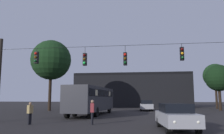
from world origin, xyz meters
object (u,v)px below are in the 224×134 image
Objects in this scene: car_far_left at (146,105)px; city_bus at (92,98)px; car_near_right at (176,116)px; tree_behind_building at (215,76)px; tree_left_silhouette at (51,60)px; pedestrian_crossing_center at (92,111)px; tree_right_far at (219,78)px; pedestrian_crossing_right at (30,112)px.

city_bus is at bearing -120.88° from car_far_left.
tree_behind_building reaches higher than car_near_right.
car_near_right is at bearing -49.38° from tree_left_silhouette.
car_near_right is 2.63× the size of pedestrian_crossing_center.
pedestrian_crossing_center is 0.16× the size of tree_left_silhouette.
tree_left_silhouette reaches higher than car_near_right.
car_near_right is 0.65× the size of tree_right_far.
city_bus is 1.62× the size of tree_right_far.
pedestrian_crossing_center is 0.21× the size of tree_behind_building.
tree_right_far is at bearing 9.48° from tree_left_silhouette.
car_near_right is at bearing -112.32° from tree_right_far.
tree_left_silhouette is (-15.75, 18.36, 6.71)m from car_near_right.
car_far_left is at bearing 94.65° from car_near_right.
tree_right_far reaches higher than city_bus.
city_bus is 6.54× the size of pedestrian_crossing_center.
tree_left_silhouette is at bearing -171.58° from car_far_left.
car_far_left is 2.58× the size of pedestrian_crossing_center.
car_near_right is 1.02× the size of car_far_left.
car_near_right is 20.52m from car_far_left.
car_far_left is (-1.66, 20.45, 0.00)m from car_near_right.
car_near_right is at bearing -110.16° from tree_behind_building.
city_bus is 1.40× the size of tree_behind_building.
pedestrian_crossing_center reaches higher than car_near_right.
car_near_right is 25.11m from tree_left_silhouette.
tree_left_silhouette is at bearing 130.62° from car_near_right.
tree_right_far is (25.00, 4.17, -2.66)m from tree_left_silhouette.
tree_behind_building reaches higher than city_bus.
pedestrian_crossing_center is 4.39m from pedestrian_crossing_right.
tree_right_far is (10.92, 2.09, 4.04)m from car_far_left.
pedestrian_crossing_right is at bearing -113.10° from car_far_left.
tree_right_far reaches higher than car_far_left.
pedestrian_crossing_center is (-3.81, -18.54, 0.17)m from car_far_left.
car_far_left is 0.42× the size of tree_left_silhouette.
city_bus is at bearing -144.61° from tree_right_far.
tree_left_silhouette reaches higher than pedestrian_crossing_center.
city_bus is 7.17× the size of pedestrian_crossing_right.
tree_behind_building is at bearing 78.01° from tree_right_far.
car_far_left is 15.74m from tree_left_silhouette.
tree_behind_building reaches higher than pedestrian_crossing_right.
city_bus is 11.53m from car_far_left.
tree_behind_building is (18.15, 18.26, 3.91)m from city_bus.
pedestrian_crossing_right is 19.22m from tree_left_silhouette.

